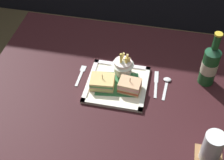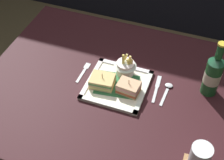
# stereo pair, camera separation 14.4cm
# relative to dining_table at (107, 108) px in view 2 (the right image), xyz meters

# --- Properties ---
(dining_table) EXTENTS (1.11, 0.94, 0.74)m
(dining_table) POSITION_rel_dining_table_xyz_m (0.00, 0.00, 0.00)
(dining_table) COLOR black
(dining_table) RESTS_ON ground_plane
(square_plate) EXTENTS (0.26, 0.26, 0.02)m
(square_plate) POSITION_rel_dining_table_xyz_m (0.04, 0.02, 0.16)
(square_plate) COLOR white
(square_plate) RESTS_ON dining_table
(sandwich_half_left) EXTENTS (0.11, 0.09, 0.07)m
(sandwich_half_left) POSITION_rel_dining_table_xyz_m (-0.02, -0.01, 0.18)
(sandwich_half_left) COLOR tan
(sandwich_half_left) RESTS_ON square_plate
(sandwich_half_right) EXTENTS (0.10, 0.08, 0.07)m
(sandwich_half_right) POSITION_rel_dining_table_xyz_m (0.10, -0.01, 0.19)
(sandwich_half_right) COLOR tan
(sandwich_half_right) RESTS_ON square_plate
(fries_cup) EXTENTS (0.10, 0.10, 0.12)m
(fries_cup) POSITION_rel_dining_table_xyz_m (0.05, 0.10, 0.21)
(fries_cup) COLOR white
(fries_cup) RESTS_ON square_plate
(beer_bottle) EXTENTS (0.07, 0.07, 0.27)m
(beer_bottle) POSITION_rel_dining_table_xyz_m (0.42, 0.12, 0.25)
(beer_bottle) COLOR #1D5728
(beer_bottle) RESTS_ON dining_table
(water_glass) EXTENTS (0.07, 0.07, 0.13)m
(water_glass) POSITION_rel_dining_table_xyz_m (0.44, -0.27, 0.21)
(water_glass) COLOR silver
(water_glass) RESTS_ON dining_table
(fork) EXTENTS (0.02, 0.13, 0.00)m
(fork) POSITION_rel_dining_table_xyz_m (-0.13, 0.05, 0.15)
(fork) COLOR silver
(fork) RESTS_ON dining_table
(knife) EXTENTS (0.03, 0.16, 0.00)m
(knife) POSITION_rel_dining_table_xyz_m (0.21, 0.07, 0.15)
(knife) COLOR silver
(knife) RESTS_ON dining_table
(spoon) EXTENTS (0.04, 0.14, 0.01)m
(spoon) POSITION_rel_dining_table_xyz_m (0.25, 0.07, 0.16)
(spoon) COLOR silver
(spoon) RESTS_ON dining_table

